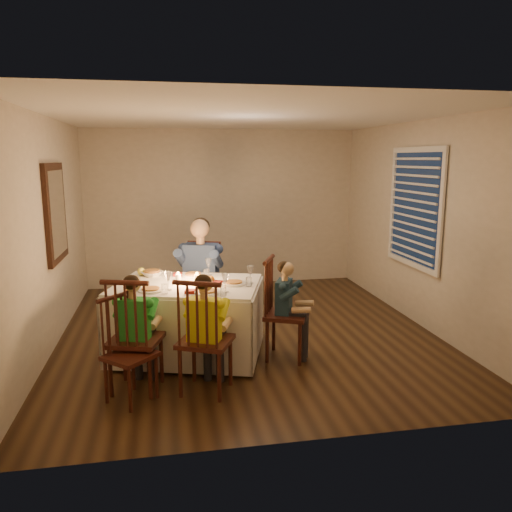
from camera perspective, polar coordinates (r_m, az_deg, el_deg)
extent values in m
plane|color=black|center=(6.30, -1.03, -8.64)|extent=(5.00, 5.00, 0.00)
cube|color=beige|center=(6.04, -22.64, 2.39)|extent=(0.02, 5.00, 2.60)
cube|color=beige|center=(6.72, 18.25, 3.49)|extent=(0.02, 5.00, 2.60)
cube|color=beige|center=(8.44, -3.85, 5.46)|extent=(4.50, 0.02, 2.60)
plane|color=white|center=(5.95, -1.12, 15.67)|extent=(5.00, 5.00, 0.00)
cube|color=silver|center=(5.40, -7.90, -3.35)|extent=(1.75, 1.46, 0.04)
cube|color=silver|center=(6.02, -6.56, -5.60)|extent=(1.49, 0.46, 0.75)
cube|color=silver|center=(5.01, -9.29, -9.15)|extent=(1.49, 0.46, 0.75)
cube|color=silver|center=(5.39, 0.19, -7.55)|extent=(0.33, 1.08, 0.75)
cube|color=silver|center=(5.74, -15.28, -6.77)|extent=(0.33, 1.08, 0.75)
cylinder|color=white|center=(5.73, -7.19, -2.18)|extent=(0.32, 0.32, 0.02)
cylinder|color=white|center=(5.16, -11.96, -3.84)|extent=(0.32, 0.32, 0.02)
cylinder|color=white|center=(4.99, -5.54, -4.16)|extent=(0.32, 0.32, 0.02)
cylinder|color=white|center=(5.32, -2.54, -3.14)|extent=(0.32, 0.32, 0.02)
cylinder|color=white|center=(5.41, -8.88, -2.60)|extent=(0.06, 0.06, 0.10)
cylinder|color=white|center=(5.36, -6.75, -2.66)|extent=(0.06, 0.06, 0.10)
sphere|color=#FFF443|center=(5.86, -12.97, -1.74)|extent=(0.09, 0.09, 0.09)
sphere|color=orange|center=(5.39, -5.16, -2.68)|extent=(0.08, 0.08, 0.08)
imported|color=white|center=(5.80, -11.78, -1.99)|extent=(0.32, 0.32, 0.06)
cube|color=black|center=(6.31, -21.95, 4.60)|extent=(0.05, 0.95, 1.15)
cube|color=white|center=(6.30, -21.70, 4.62)|extent=(0.01, 0.78, 0.98)
cube|color=#0D1B35|center=(6.78, 17.80, 5.28)|extent=(0.01, 1.20, 1.40)
cube|color=white|center=(6.77, 17.68, 5.28)|extent=(0.03, 1.34, 1.54)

